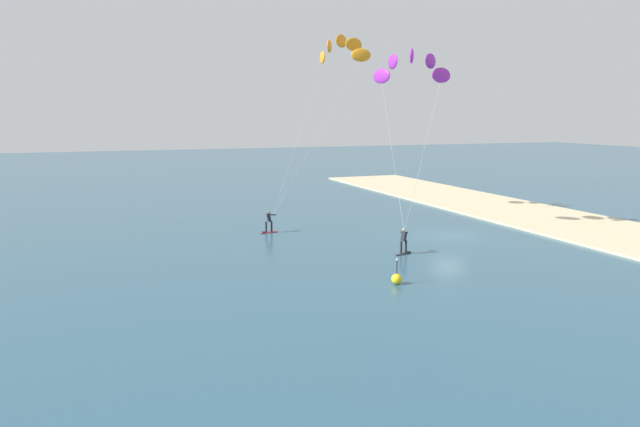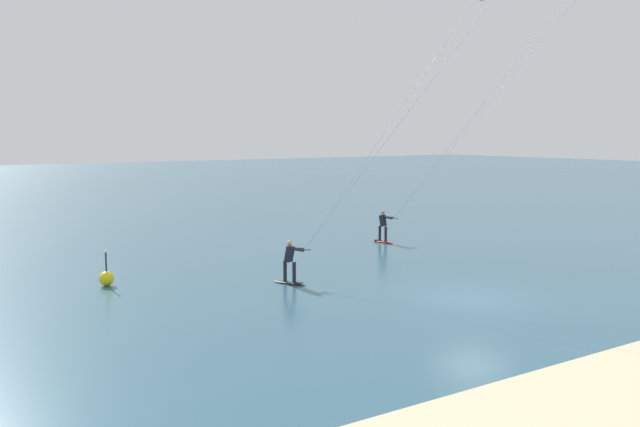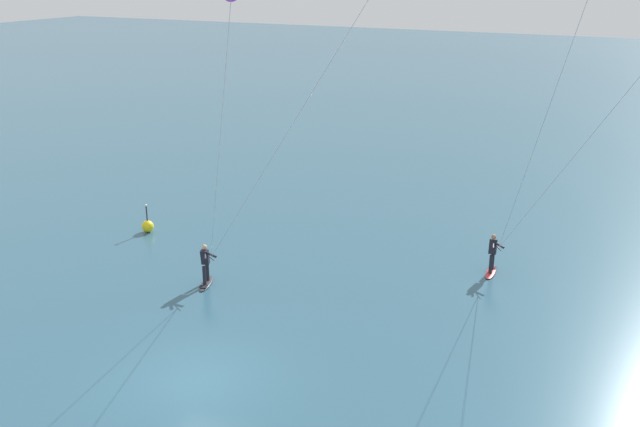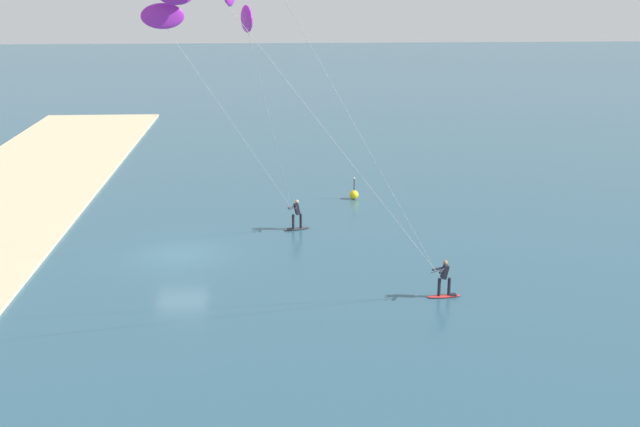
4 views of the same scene
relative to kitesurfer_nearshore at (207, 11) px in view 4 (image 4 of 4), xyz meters
The scene contains 3 objects.
ground_plane 12.33m from the kitesurfer_nearshore, 142.37° to the right, with size 240.00×240.00×0.00m, color #2D566B.
kitesurfer_nearshore is the anchor object (origin of this frame).
marker_buoy 18.47m from the kitesurfer_nearshore, 148.42° to the left, with size 0.56×0.56×1.38m.
Camera 4 is at (37.86, 4.92, 13.56)m, focal length 45.14 mm.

